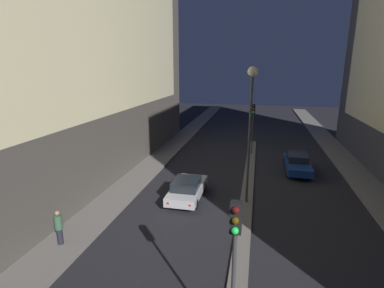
% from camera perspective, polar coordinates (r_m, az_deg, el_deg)
% --- Properties ---
extents(median_strip, '(0.81, 29.87, 0.11)m').
position_cam_1_polar(median_strip, '(21.24, 10.47, -9.15)').
color(median_strip, '#66605B').
rests_on(median_strip, ground).
extents(traffic_light_near, '(0.32, 0.42, 4.92)m').
position_cam_1_polar(traffic_light_near, '(8.77, 8.13, -18.79)').
color(traffic_light_near, '#383838').
rests_on(traffic_light_near, median_strip).
extents(traffic_light_mid, '(0.32, 0.42, 4.92)m').
position_cam_1_polar(traffic_light_mid, '(29.52, 11.58, 4.89)').
color(traffic_light_mid, '#383838').
rests_on(traffic_light_mid, median_strip).
extents(street_lamp, '(0.59, 0.59, 8.41)m').
position_cam_1_polar(street_lamp, '(18.08, 11.16, 6.90)').
color(street_lamp, '#383838').
rests_on(street_lamp, median_strip).
extents(car_left_lane, '(1.91, 4.52, 1.44)m').
position_cam_1_polar(car_left_lane, '(19.86, -0.93, -8.47)').
color(car_left_lane, '#B2B2B7').
rests_on(car_left_lane, ground).
extents(car_right_lane, '(1.87, 4.77, 1.44)m').
position_cam_1_polar(car_right_lane, '(26.34, 19.45, -3.45)').
color(car_right_lane, navy).
rests_on(car_right_lane, ground).
extents(pedestrian_on_left_sidewalk, '(0.37, 0.37, 1.74)m').
position_cam_1_polar(pedestrian_on_left_sidewalk, '(16.17, -24.03, -14.18)').
color(pedestrian_on_left_sidewalk, black).
rests_on(pedestrian_on_left_sidewalk, sidewalk_left).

